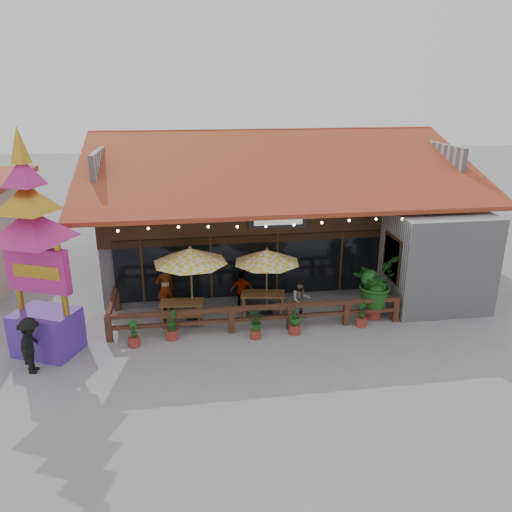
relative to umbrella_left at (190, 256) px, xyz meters
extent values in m
plane|color=gray|center=(3.76, -0.65, -2.41)|extent=(100.00, 100.00, 0.00)
cube|color=#A4A4A9|center=(3.76, 6.35, -0.41)|extent=(14.00, 10.00, 4.00)
cube|color=#341D10|center=(2.26, 1.27, 0.79)|extent=(11.00, 0.16, 1.60)
cube|color=black|center=(2.26, 1.25, -0.91)|extent=(10.00, 0.12, 2.40)
cube|color=#F4A46E|center=(2.26, 1.45, -0.91)|extent=(9.80, 0.05, 2.20)
cube|color=#A4A4A9|center=(9.01, 0.00, -0.61)|extent=(3.50, 2.70, 3.60)
cube|color=red|center=(7.20, -0.15, -0.41)|extent=(0.06, 1.20, 1.50)
cube|color=#341D10|center=(7.19, -0.15, -0.41)|extent=(0.04, 1.34, 1.64)
cube|color=#A23624|center=(3.76, 2.85, 2.49)|extent=(15.50, 7.05, 2.37)
cube|color=#A23624|center=(3.76, 9.85, 2.49)|extent=(15.50, 7.05, 2.37)
cube|color=#A23624|center=(3.76, 6.35, 3.61)|extent=(15.50, 0.30, 0.12)
cube|color=#A4A4A9|center=(-3.24, 6.35, 2.29)|extent=(0.20, 9.00, 1.80)
cube|color=#A4A4A9|center=(10.76, 6.35, 2.29)|extent=(0.20, 9.00, 1.80)
cube|color=black|center=(3.26, 1.15, 0.79)|extent=(2.20, 0.10, 0.55)
cube|color=silver|center=(3.26, 1.09, 0.79)|extent=(1.80, 0.02, 0.25)
cube|color=#341D10|center=(-1.74, 1.21, -0.91)|extent=(0.08, 0.08, 2.40)
cube|color=#341D10|center=(0.76, 1.21, -0.91)|extent=(0.08, 0.08, 2.40)
cube|color=#341D10|center=(3.26, 1.21, -0.91)|extent=(0.08, 0.08, 2.40)
cube|color=#341D10|center=(5.76, 1.21, -0.91)|extent=(0.08, 0.08, 2.40)
sphere|color=#E2AE7C|center=(-2.24, -0.57, 1.14)|extent=(0.09, 0.09, 0.09)
sphere|color=#E2AE7C|center=(-1.29, -0.57, 1.18)|extent=(0.09, 0.09, 0.09)
sphere|color=#E2AE7C|center=(-0.34, -0.57, 1.19)|extent=(0.09, 0.09, 0.09)
sphere|color=#E2AE7C|center=(0.61, -0.57, 1.16)|extent=(0.09, 0.09, 0.09)
sphere|color=#E2AE7C|center=(1.56, -0.57, 1.12)|extent=(0.09, 0.09, 0.09)
sphere|color=#E2AE7C|center=(2.51, -0.57, 1.09)|extent=(0.09, 0.09, 0.09)
sphere|color=#E2AE7C|center=(3.46, -0.57, 1.10)|extent=(0.09, 0.09, 0.09)
sphere|color=#E2AE7C|center=(4.41, -0.57, 1.14)|extent=(0.09, 0.09, 0.09)
sphere|color=#E2AE7C|center=(5.36, -0.57, 1.18)|extent=(0.09, 0.09, 0.09)
sphere|color=#E2AE7C|center=(6.31, -0.57, 1.19)|extent=(0.09, 0.09, 0.09)
sphere|color=#E2AE7C|center=(7.26, -0.57, 1.16)|extent=(0.09, 0.09, 0.09)
cube|color=#4B2A1B|center=(-2.74, -1.15, -1.96)|extent=(0.20, 0.20, 0.90)
cube|color=#4B2A1B|center=(-0.74, -1.15, -1.96)|extent=(0.20, 0.20, 0.90)
cube|color=#4B2A1B|center=(1.26, -1.15, -1.96)|extent=(0.20, 0.20, 0.90)
cube|color=#4B2A1B|center=(3.26, -1.15, -1.96)|extent=(0.20, 0.20, 0.90)
cube|color=#4B2A1B|center=(5.26, -1.15, -1.96)|extent=(0.20, 0.20, 0.90)
cube|color=#4B2A1B|center=(7.06, -1.15, -1.96)|extent=(0.20, 0.20, 0.90)
cube|color=#4B2A1B|center=(2.16, -1.15, -1.56)|extent=(9.80, 0.16, 0.14)
cube|color=#4B2A1B|center=(2.16, -1.15, -1.96)|extent=(9.80, 0.12, 0.12)
cube|color=#4B2A1B|center=(-2.74, 0.10, -1.56)|extent=(0.16, 2.50, 0.14)
cube|color=#4B2A1B|center=(-2.74, 1.25, -1.96)|extent=(0.20, 0.20, 0.90)
cylinder|color=brown|center=(0.00, 0.00, -1.11)|extent=(0.07, 0.07, 2.60)
cone|color=yellow|center=(0.00, 0.00, 0.02)|extent=(3.21, 3.21, 0.51)
sphere|color=brown|center=(0.00, 0.00, 0.30)|extent=(0.11, 0.11, 0.11)
cylinder|color=black|center=(0.00, 0.00, -2.38)|extent=(0.50, 0.50, 0.07)
cylinder|color=brown|center=(2.67, 0.13, -1.22)|extent=(0.06, 0.06, 2.37)
cone|color=yellow|center=(2.67, 0.13, -0.19)|extent=(2.86, 2.86, 0.46)
sphere|color=brown|center=(2.67, 0.13, 0.07)|extent=(0.10, 0.10, 0.10)
cylinder|color=black|center=(2.67, 0.13, -2.38)|extent=(0.45, 0.45, 0.06)
cube|color=brown|center=(-0.36, 0.00, -1.71)|extent=(1.57, 0.84, 0.06)
cube|color=brown|center=(-1.02, 0.06, -2.06)|extent=(0.14, 0.66, 0.70)
cube|color=brown|center=(0.29, -0.06, -2.06)|extent=(0.14, 0.66, 0.70)
cube|color=brown|center=(-0.41, -0.51, -2.00)|extent=(1.53, 0.40, 0.05)
cube|color=brown|center=(-0.31, 0.52, -2.00)|extent=(1.53, 0.40, 0.05)
cube|color=brown|center=(2.56, 0.25, -1.68)|extent=(1.70, 1.02, 0.06)
cube|color=brown|center=(1.88, 0.37, -2.04)|extent=(0.20, 0.70, 0.73)
cube|color=brown|center=(3.24, 0.12, -2.04)|extent=(0.20, 0.70, 0.73)
cube|color=brown|center=(2.46, -0.29, -1.97)|extent=(1.61, 0.56, 0.05)
cube|color=brown|center=(2.66, 0.79, -1.97)|extent=(1.61, 0.56, 0.05)
cube|color=#4F2A9C|center=(-4.51, -1.58, -1.73)|extent=(2.22, 2.00, 1.37)
cube|color=#B7217A|center=(-4.51, -1.58, 0.32)|extent=(1.98, 1.11, 1.37)
cube|color=#BF8A21|center=(-4.51, -1.74, 0.32)|extent=(1.46, 0.69, 0.40)
cylinder|color=#BF8A21|center=(-5.31, -1.58, 0.09)|extent=(0.18, 0.18, 2.28)
cylinder|color=#BF8A21|center=(-3.72, -1.58, 0.09)|extent=(0.18, 0.18, 2.28)
pyramid|color=#B7217A|center=(-4.51, -1.58, 2.14)|extent=(3.62, 3.62, 0.91)
pyramid|color=#BF8A21|center=(-4.51, -1.58, 2.88)|extent=(2.56, 2.56, 0.80)
pyramid|color=#B7217A|center=(-4.51, -1.58, 3.62)|extent=(1.66, 1.66, 0.80)
pyramid|color=#BF8A21|center=(-4.51, -1.58, 4.47)|extent=(0.75, 0.75, 1.02)
cylinder|color=maroon|center=(6.38, -0.74, -2.19)|extent=(0.61, 0.61, 0.45)
imported|color=#175218|center=(6.38, -0.74, -1.04)|extent=(2.15, 2.18, 1.84)
sphere|color=#175218|center=(6.54, -0.85, -1.39)|extent=(0.61, 0.61, 0.61)
sphere|color=#175218|center=(6.26, -0.60, -1.19)|extent=(0.53, 0.53, 0.53)
imported|color=#341D10|center=(-0.94, 0.80, -1.46)|extent=(0.81, 0.68, 1.90)
imported|color=#341D10|center=(3.79, -0.46, -1.67)|extent=(0.73, 0.58, 1.48)
imported|color=#341D10|center=(1.85, 0.76, -1.70)|extent=(0.86, 0.42, 1.42)
imported|color=black|center=(-4.67, -2.72, -1.56)|extent=(0.74, 1.16, 1.70)
cylinder|color=maroon|center=(-1.92, -1.62, -2.26)|extent=(0.38, 0.38, 0.30)
imported|color=#175218|center=(-1.92, -1.62, -1.79)|extent=(0.39, 0.34, 0.63)
cylinder|color=maroon|center=(-0.72, -1.32, -2.25)|extent=(0.40, 0.40, 0.32)
imported|color=#175218|center=(-0.72, -1.32, -1.75)|extent=(0.34, 0.40, 0.67)
cylinder|color=maroon|center=(1.99, -1.66, -2.27)|extent=(0.36, 0.36, 0.29)
imported|color=#175218|center=(1.99, -1.66, -1.82)|extent=(0.66, 0.62, 0.60)
cylinder|color=maroon|center=(3.34, -1.56, -2.25)|extent=(0.40, 0.40, 0.32)
imported|color=#175218|center=(3.34, -1.56, -1.76)|extent=(0.52, 0.52, 0.66)
cylinder|color=maroon|center=(5.74, -1.36, -2.26)|extent=(0.38, 0.38, 0.30)
imported|color=#175218|center=(5.74, -1.36, -1.79)|extent=(0.27, 0.36, 0.63)
camera|label=1|loc=(-0.20, -16.21, 5.46)|focal=35.00mm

